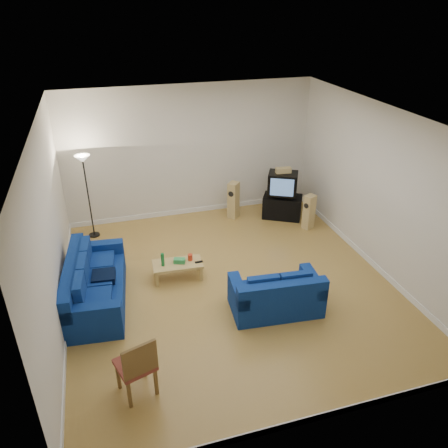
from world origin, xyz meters
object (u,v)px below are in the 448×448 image
object	(u,v)px
tv_stand	(282,207)
television	(283,183)
sofa_three_seat	(93,287)
sofa_loveseat	(276,297)
coffee_table	(177,265)

from	to	relation	value
tv_stand	television	size ratio (longest dim) A/B	1.10
sofa_three_seat	sofa_loveseat	bearing A→B (deg)	74.94
sofa_loveseat	tv_stand	world-z (taller)	sofa_loveseat
sofa_three_seat	television	distance (m)	5.05
sofa_loveseat	tv_stand	distance (m)	3.69
sofa_loveseat	television	world-z (taller)	television
coffee_table	sofa_three_seat	bearing A→B (deg)	-168.82
coffee_table	tv_stand	world-z (taller)	tv_stand
coffee_table	television	bearing A→B (deg)	31.79
sofa_three_seat	television	bearing A→B (deg)	120.95
sofa_loveseat	television	distance (m)	3.67
coffee_table	television	distance (m)	3.52
sofa_three_seat	sofa_loveseat	xyz separation A→B (m)	(3.05, -1.16, -0.02)
tv_stand	television	world-z (taller)	television
sofa_three_seat	tv_stand	xyz separation A→B (m)	(4.59, 2.20, -0.03)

